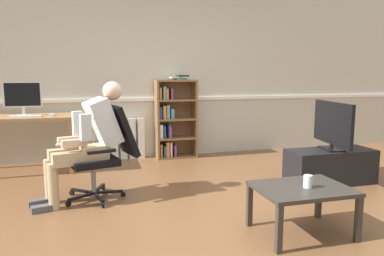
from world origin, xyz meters
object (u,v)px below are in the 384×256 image
object	(u,v)px
computer_mouse	(52,115)
coffee_table	(302,193)
bookshelf	(173,119)
drinking_glass	(308,181)
keyboard	(25,116)
person_seated	(88,138)
imac_monitor	(23,96)
radiator	(119,139)
tv_stand	(330,166)
tv_screen	(333,125)
computer_desk	(27,124)
office_chair	(106,149)

from	to	relation	value
computer_mouse	coffee_table	world-z (taller)	computer_mouse
bookshelf	drinking_glass	world-z (taller)	bookshelf
keyboard	person_seated	size ratio (longest dim) A/B	0.31
imac_monitor	radiator	bearing A→B (deg)	13.77
radiator	coffee_table	xyz separation A→B (m)	(1.23, -3.12, 0.03)
tv_stand	computer_mouse	bearing A→B (deg)	155.89
tv_screen	coffee_table	size ratio (longest dim) A/B	1.16
computer_desk	imac_monitor	bearing A→B (deg)	120.13
person_seated	tv_stand	xyz separation A→B (m)	(2.79, -0.16, -0.45)
bookshelf	computer_desk	bearing A→B (deg)	-172.03
computer_mouse	tv_stand	distance (m)	3.62
computer_desk	computer_mouse	bearing A→B (deg)	-20.13
radiator	person_seated	distance (m)	1.89
keyboard	office_chair	distance (m)	1.58
imac_monitor	tv_stand	xyz separation A→B (m)	(3.63, -1.66, -0.81)
computer_desk	tv_stand	world-z (taller)	computer_desk
office_chair	drinking_glass	bearing A→B (deg)	32.13
imac_monitor	coffee_table	bearing A→B (deg)	-48.24
office_chair	person_seated	world-z (taller)	person_seated
bookshelf	person_seated	size ratio (longest dim) A/B	1.05
coffee_table	tv_screen	bearing A→B (deg)	45.70
computer_mouse	person_seated	distance (m)	1.38
imac_monitor	bookshelf	distance (m)	2.16
office_chair	drinking_glass	xyz separation A→B (m)	(1.52, -1.40, -0.08)
imac_monitor	tv_screen	size ratio (longest dim) A/B	0.56
tv_stand	tv_screen	bearing A→B (deg)	-9.01
person_seated	tv_stand	bearing A→B (deg)	71.44
keyboard	office_chair	bearing A→B (deg)	-51.83
computer_desk	radiator	world-z (taller)	computer_desk
coffee_table	drinking_glass	distance (m)	0.11
computer_desk	imac_monitor	world-z (taller)	imac_monitor
computer_mouse	tv_stand	size ratio (longest dim) A/B	0.10
bookshelf	tv_stand	xyz separation A→B (m)	(1.52, -1.87, -0.41)
computer_desk	office_chair	xyz separation A→B (m)	(0.97, -1.37, -0.12)
computer_mouse	office_chair	size ratio (longest dim) A/B	0.10
coffee_table	radiator	bearing A→B (deg)	111.53
bookshelf	computer_mouse	bearing A→B (deg)	-166.76
person_seated	office_chair	bearing A→B (deg)	90.00
computer_mouse	computer_desk	bearing A→B (deg)	159.87
bookshelf	radiator	xyz separation A→B (m)	(-0.84, 0.10, -0.30)
person_seated	tv_stand	world-z (taller)	person_seated
person_seated	keyboard	bearing A→B (deg)	-163.54
person_seated	tv_stand	size ratio (longest dim) A/B	1.17
office_chair	tv_stand	distance (m)	2.64
bookshelf	tv_screen	size ratio (longest dim) A/B	1.50
computer_desk	tv_screen	bearing A→B (deg)	-23.75
radiator	keyboard	bearing A→B (deg)	-156.57
office_chair	tv_screen	size ratio (longest dim) A/B	1.14
person_seated	coffee_table	world-z (taller)	person_seated
tv_stand	radiator	bearing A→B (deg)	140.11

